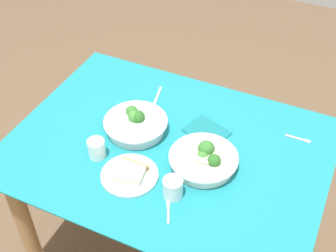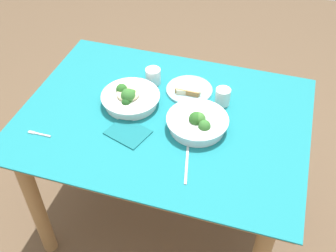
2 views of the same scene
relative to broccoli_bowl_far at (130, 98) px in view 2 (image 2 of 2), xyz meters
name	(u,v)px [view 2 (image 2 of 2)]	position (x,y,z in m)	size (l,w,h in m)	color
ground_plane	(165,216)	(0.17, -0.03, -0.79)	(6.00, 6.00, 0.00)	brown
dining_table	(164,137)	(0.17, -0.03, -0.16)	(1.24, 0.92, 0.76)	#197A84
broccoli_bowl_far	(130,98)	(0.00, 0.00, 0.00)	(0.26, 0.26, 0.10)	white
broccoli_bowl_near	(198,123)	(0.33, -0.07, 0.00)	(0.26, 0.26, 0.09)	white
bread_side_plate	(189,89)	(0.23, 0.17, -0.02)	(0.22, 0.22, 0.04)	#99C6D1
water_glass_center	(223,97)	(0.39, 0.13, 0.01)	(0.07, 0.07, 0.08)	silver
water_glass_side	(153,76)	(0.05, 0.18, 0.00)	(0.07, 0.07, 0.08)	silver
fork_by_far_bowl	(38,134)	(-0.30, -0.30, -0.03)	(0.10, 0.01, 0.00)	#B7B7BC
fork_by_near_bowl	(155,73)	(0.03, 0.25, -0.03)	(0.05, 0.10, 0.00)	#B7B7BC
table_knife_left	(187,165)	(0.34, -0.28, -0.03)	(0.19, 0.01, 0.00)	#B7B7BC
napkin_folded_upper	(128,132)	(0.06, -0.18, -0.03)	(0.16, 0.13, 0.01)	#156870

